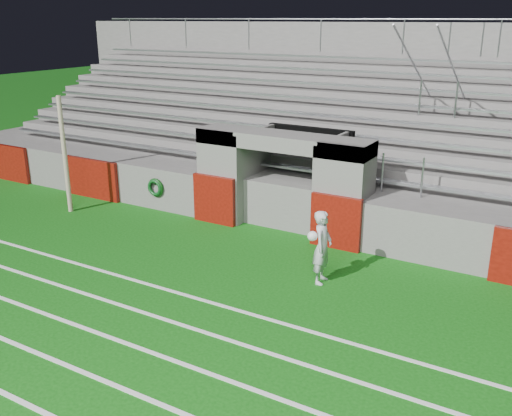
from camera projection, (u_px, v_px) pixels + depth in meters
The scene contains 6 objects.
ground at pixel (207, 276), 12.64m from camera, with size 90.00×90.00×0.00m, color #0E530D.
field_post at pixel (65, 155), 16.32m from camera, with size 0.13×0.13×3.39m, color #BEA98D.
field_markings at pixel (16, 399), 8.54m from camera, with size 28.00×8.09×0.01m.
stadium_structure at pixel (346, 144), 18.69m from camera, with size 26.00×8.48×5.42m.
goalkeeper_with_ball at pixel (322, 247), 12.10m from camera, with size 0.54×0.63×1.62m.
hose_coil at pixel (155, 188), 16.67m from camera, with size 0.56×0.15×0.56m.
Camera 1 is at (6.74, -9.39, 5.44)m, focal length 40.00 mm.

